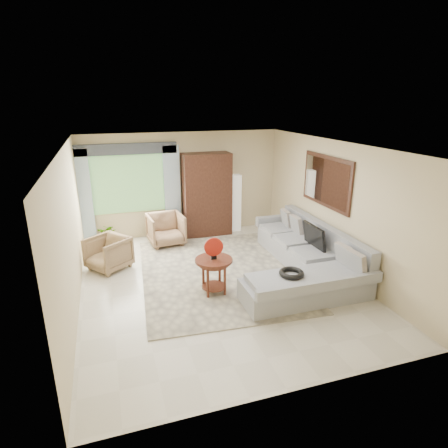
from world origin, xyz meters
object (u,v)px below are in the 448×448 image
object	(u,v)px
tv_screen	(314,236)
potted_plant	(109,234)
armchair_left	(108,253)
coffee_table	(214,275)
floor_lamp	(235,203)
armchair_right	(166,229)
sectional_sofa	(305,261)
armoire	(207,195)

from	to	relation	value
tv_screen	potted_plant	bearing A→B (deg)	145.41
armchair_left	coffee_table	bearing A→B (deg)	9.55
coffee_table	armchair_left	size ratio (longest dim) A/B	0.89
potted_plant	floor_lamp	size ratio (longest dim) A/B	0.34
tv_screen	armchair_right	world-z (taller)	tv_screen
armchair_left	sectional_sofa	bearing A→B (deg)	31.15
tv_screen	armoire	xyz separation A→B (m)	(-1.50, 2.74, 0.33)
armchair_right	potted_plant	size ratio (longest dim) A/B	1.60
sectional_sofa	floor_lamp	size ratio (longest dim) A/B	2.31
coffee_table	armchair_right	bearing A→B (deg)	98.90
floor_lamp	tv_screen	bearing A→B (deg)	-75.96
coffee_table	armoire	size ratio (longest dim) A/B	0.32
armchair_left	potted_plant	xyz separation A→B (m)	(0.04, 1.44, -0.09)
armchair_right	potted_plant	xyz separation A→B (m)	(-1.33, 0.41, -0.12)
sectional_sofa	floor_lamp	bearing A→B (deg)	98.33
coffee_table	armchair_left	world-z (taller)	armchair_left
tv_screen	floor_lamp	bearing A→B (deg)	104.04
coffee_table	armoire	xyz separation A→B (m)	(0.72, 3.10, 0.70)
potted_plant	armoire	size ratio (longest dim) A/B	0.25
armchair_right	floor_lamp	xyz separation A→B (m)	(1.94, 0.48, 0.37)
armchair_left	armchair_right	xyz separation A→B (m)	(1.36, 1.03, 0.03)
floor_lamp	sectional_sofa	bearing A→B (deg)	-81.67
sectional_sofa	tv_screen	world-z (taller)	tv_screen
armchair_left	floor_lamp	distance (m)	3.66
tv_screen	sectional_sofa	bearing A→B (deg)	-149.31
sectional_sofa	floor_lamp	distance (m)	3.03
armchair_left	armchair_right	bearing A→B (deg)	89.34
tv_screen	armchair_left	size ratio (longest dim) A/B	0.98
tv_screen	coffee_table	distance (m)	2.28
coffee_table	tv_screen	bearing A→B (deg)	9.14
tv_screen	armchair_right	size ratio (longest dim) A/B	0.89
armoire	floor_lamp	bearing A→B (deg)	4.29
armchair_left	potted_plant	world-z (taller)	armchair_left
coffee_table	armchair_right	xyz separation A→B (m)	(-0.42, 2.68, 0.02)
sectional_sofa	tv_screen	distance (m)	0.54
coffee_table	potted_plant	world-z (taller)	coffee_table
tv_screen	coffee_table	bearing A→B (deg)	-170.86
tv_screen	armchair_right	xyz separation A→B (m)	(-2.64, 2.32, -0.34)
potted_plant	floor_lamp	distance (m)	3.31
armchair_right	potted_plant	bearing A→B (deg)	156.82
sectional_sofa	armoire	distance (m)	3.24
sectional_sofa	potted_plant	bearing A→B (deg)	141.97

